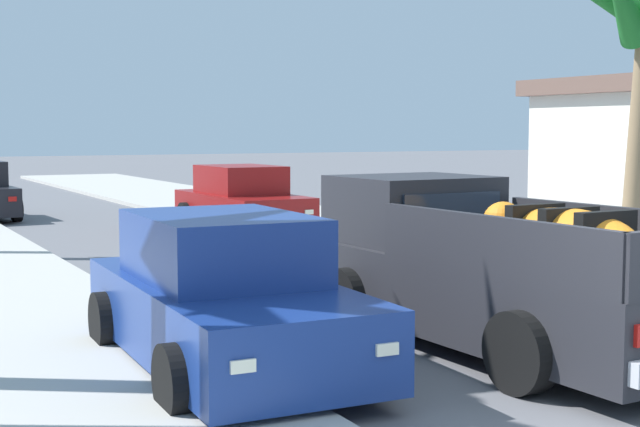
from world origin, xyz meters
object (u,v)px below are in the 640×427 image
pickup_truck (490,272)px  palm_tree_left_mid (640,10)px  car_left_mid (224,298)px  car_right_near (242,201)px

pickup_truck → palm_tree_left_mid: size_ratio=0.99×
car_left_mid → palm_tree_left_mid: palm_tree_left_mid is taller
palm_tree_left_mid → pickup_truck: bearing=-148.6°
car_right_near → pickup_truck: bearing=-99.8°
car_right_near → car_left_mid: size_ratio=0.99×
pickup_truck → car_left_mid: bearing=171.9°
car_left_mid → palm_tree_left_mid: bearing=20.1°
car_left_mid → palm_tree_left_mid: size_ratio=0.81×
car_right_near → palm_tree_left_mid: size_ratio=0.80×
car_right_near → palm_tree_left_mid: palm_tree_left_mid is taller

